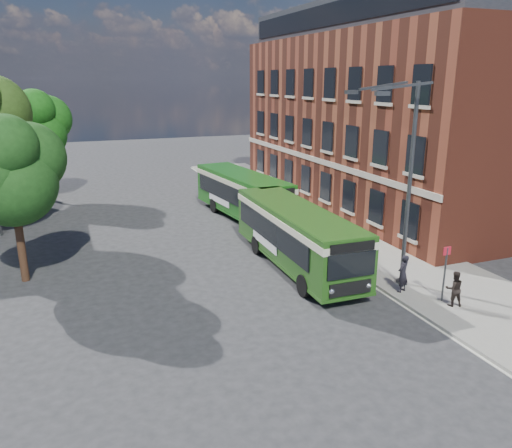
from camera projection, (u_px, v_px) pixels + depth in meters
name	position (u px, v px, depth m)	size (l,w,h in m)	color
ground	(279.00, 286.00, 22.73)	(120.00, 120.00, 0.00)	#28282A
pavement	(328.00, 223.00, 32.30)	(6.00, 48.00, 0.15)	gray
kerb_line	(285.00, 229.00, 31.26)	(0.12, 48.00, 0.01)	beige
brick_office	(389.00, 109.00, 36.37)	(12.10, 26.00, 14.20)	maroon
street_lamp	(403.00, 183.00, 21.28)	(2.96, 2.38, 9.00)	#3C3F42
bus_stop_sign	(445.00, 270.00, 20.49)	(0.35, 0.08, 2.52)	#3C3F42
bus_front	(296.00, 232.00, 24.56)	(2.78, 10.67, 3.02)	#214E15
bus_rear	(242.00, 191.00, 33.41)	(3.72, 10.15, 3.02)	#165313
pedestrian_a	(403.00, 273.00, 21.52)	(0.62, 0.41, 1.69)	black
pedestrian_b	(454.00, 288.00, 20.22)	(0.73, 0.57, 1.49)	black
tree_left	(12.00, 170.00, 21.84)	(4.57, 4.34, 7.71)	#321F12
tree_right	(37.00, 126.00, 37.27)	(4.97, 4.73, 8.40)	#321F12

